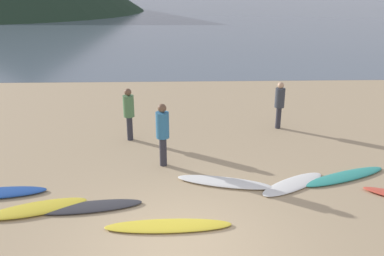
{
  "coord_description": "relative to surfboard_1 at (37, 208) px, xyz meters",
  "views": [
    {
      "loc": [
        0.09,
        -6.43,
        4.68
      ],
      "look_at": [
        0.45,
        4.68,
        0.6
      ],
      "focal_mm": 38.72,
      "sensor_mm": 36.0,
      "label": 1
    }
  ],
  "objects": [
    {
      "name": "ground_plane",
      "position": [
        2.95,
        8.67,
        -0.15
      ],
      "size": [
        120.0,
        120.0,
        0.2
      ],
      "primitive_type": "cube",
      "color": "tan",
      "rests_on": "ground"
    },
    {
      "name": "ocean_water",
      "position": [
        2.95,
        61.37,
        -0.05
      ],
      "size": [
        140.0,
        100.0,
        0.01
      ],
      "primitive_type": "cube",
      "color": "slate",
      "rests_on": "ground"
    },
    {
      "name": "surfboard_1",
      "position": [
        0.0,
        0.0,
        0.0
      ],
      "size": [
        2.14,
        1.22,
        0.1
      ],
      "primitive_type": "ellipsoid",
      "rotation": [
        0.0,
        0.0,
        0.32
      ],
      "color": "yellow",
      "rests_on": "ground"
    },
    {
      "name": "surfboard_2",
      "position": [
        1.1,
        0.05,
        -0.01
      ],
      "size": [
        2.27,
        0.84,
        0.08
      ],
      "primitive_type": "ellipsoid",
      "rotation": [
        0.0,
        0.0,
        0.16
      ],
      "color": "#333338",
      "rests_on": "ground"
    },
    {
      "name": "surfboard_3",
      "position": [
        2.8,
        -0.73,
        -0.01
      ],
      "size": [
        2.53,
        0.54,
        0.07
      ],
      "primitive_type": "ellipsoid",
      "rotation": [
        0.0,
        0.0,
        0.02
      ],
      "color": "yellow",
      "rests_on": "ground"
    },
    {
      "name": "surfboard_4",
      "position": [
        4.1,
        1.07,
        -0.0
      ],
      "size": [
        2.36,
        1.12,
        0.09
      ],
      "primitive_type": "ellipsoid",
      "rotation": [
        0.0,
        0.0,
        -0.27
      ],
      "color": "white",
      "rests_on": "ground"
    },
    {
      "name": "surfboard_5",
      "position": [
        5.73,
        0.94,
        -0.02
      ],
      "size": [
        1.94,
        1.54,
        0.06
      ],
      "primitive_type": "ellipsoid",
      "rotation": [
        0.0,
        0.0,
        0.58
      ],
      "color": "white",
      "rests_on": "ground"
    },
    {
      "name": "surfboard_6",
      "position": [
        7.11,
        1.28,
        -0.01
      ],
      "size": [
        2.44,
        1.37,
        0.08
      ],
      "primitive_type": "ellipsoid",
      "rotation": [
        0.0,
        0.0,
        0.39
      ],
      "color": "teal",
      "rests_on": "ground"
    },
    {
      "name": "person_0",
      "position": [
        6.27,
        4.88,
        0.86
      ],
      "size": [
        0.31,
        0.31,
        1.54
      ],
      "rotation": [
        0.0,
        0.0,
        5.31
      ],
      "color": "#2D2D38",
      "rests_on": "ground"
    },
    {
      "name": "person_1",
      "position": [
        2.61,
        2.16,
        0.95
      ],
      "size": [
        0.34,
        0.34,
        1.68
      ],
      "rotation": [
        0.0,
        0.0,
        2.38
      ],
      "color": "#2D2D38",
      "rests_on": "ground"
    },
    {
      "name": "person_2",
      "position": [
        1.54,
        4.01,
        0.9
      ],
      "size": [
        0.32,
        0.32,
        1.6
      ],
      "rotation": [
        0.0,
        0.0,
        2.2
      ],
      "color": "#2D2D38",
      "rests_on": "ground"
    }
  ]
}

